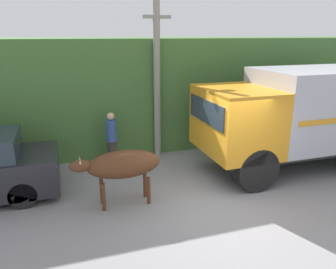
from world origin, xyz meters
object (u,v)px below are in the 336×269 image
(pedestrian_on_hill, at_px, (112,136))
(brown_cow, at_px, (122,165))
(utility_pole, at_px, (157,77))
(cargo_truck, at_px, (302,113))

(pedestrian_on_hill, bearing_deg, brown_cow, 61.27)
(brown_cow, bearing_deg, pedestrian_on_hill, 94.79)
(pedestrian_on_hill, distance_m, utility_pole, 2.41)
(utility_pole, bearing_deg, pedestrian_on_hill, -165.09)
(cargo_truck, height_order, pedestrian_on_hill, cargo_truck)
(brown_cow, relative_size, utility_pole, 0.42)
(brown_cow, distance_m, utility_pole, 3.88)
(cargo_truck, bearing_deg, utility_pole, 151.00)
(brown_cow, relative_size, pedestrian_on_hill, 1.25)
(cargo_truck, relative_size, pedestrian_on_hill, 3.56)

